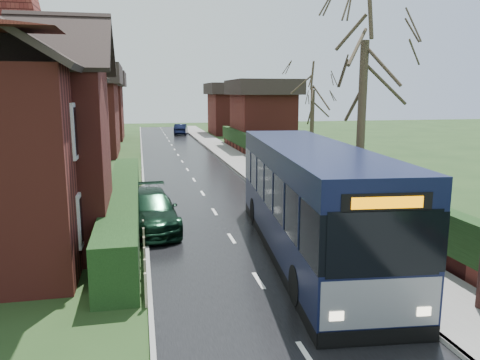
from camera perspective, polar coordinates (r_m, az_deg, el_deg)
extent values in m
plane|color=#2D481F|center=(15.41, 0.42, -9.42)|extent=(140.00, 140.00, 0.00)
cube|color=black|center=(24.90, -4.58, -1.65)|extent=(6.00, 100.00, 0.02)
cube|color=slate|center=(25.78, 4.83, -1.10)|extent=(2.50, 100.00, 0.14)
cube|color=gray|center=(25.46, 2.24, -1.22)|extent=(0.12, 100.00, 0.14)
cube|color=gray|center=(24.70, -11.61, -1.85)|extent=(0.12, 100.00, 0.10)
cube|color=black|center=(19.67, -14.00, -2.88)|extent=(1.20, 16.00, 1.60)
cube|color=maroon|center=(26.22, 8.08, -0.46)|extent=(0.30, 50.00, 0.60)
cube|color=black|center=(26.06, 8.13, 1.48)|extent=(0.60, 50.00, 1.20)
cube|color=maroon|center=(16.47, -20.21, 1.99)|extent=(2.50, 4.00, 6.00)
cube|color=brown|center=(23.97, -25.07, 19.06)|extent=(0.90, 1.40, 2.20)
cube|color=silver|center=(14.72, -18.80, -4.45)|extent=(0.08, 1.20, 1.60)
cube|color=black|center=(14.71, -18.68, -4.44)|extent=(0.03, 0.95, 1.35)
cube|color=silver|center=(14.29, -19.42, 5.68)|extent=(0.08, 1.20, 1.60)
cube|color=black|center=(14.29, -19.30, 5.69)|extent=(0.03, 0.95, 1.35)
cube|color=silver|center=(18.59, -17.43, -1.30)|extent=(0.08, 1.20, 1.60)
cube|color=black|center=(18.59, -17.34, -1.30)|extent=(0.03, 0.95, 1.35)
cube|color=silver|center=(18.26, -17.88, 6.71)|extent=(0.08, 1.20, 1.60)
cube|color=black|center=(18.26, -17.79, 6.71)|extent=(0.03, 0.95, 1.35)
cube|color=silver|center=(22.51, -16.53, 0.75)|extent=(0.08, 1.20, 1.60)
cube|color=black|center=(22.51, -16.46, 0.75)|extent=(0.03, 0.95, 1.35)
cube|color=silver|center=(22.24, -16.89, 7.37)|extent=(0.08, 1.20, 1.60)
cube|color=black|center=(22.24, -16.81, 7.37)|extent=(0.03, 0.95, 1.35)
cube|color=silver|center=(24.98, -16.12, 1.71)|extent=(0.08, 1.20, 1.60)
cube|color=black|center=(24.97, -16.05, 1.71)|extent=(0.03, 0.95, 1.35)
cube|color=silver|center=(24.73, -16.43, 7.67)|extent=(0.08, 1.20, 1.60)
cube|color=black|center=(24.73, -16.36, 7.67)|extent=(0.03, 0.95, 1.35)
cube|color=black|center=(15.71, 8.31, -5.34)|extent=(3.86, 12.08, 1.23)
cube|color=black|center=(15.41, 8.44, -0.82)|extent=(3.88, 12.08, 1.30)
cube|color=black|center=(15.25, 8.54, 2.88)|extent=(3.86, 12.08, 0.71)
cube|color=black|center=(15.95, 8.24, -8.12)|extent=(3.86, 12.08, 0.38)
cube|color=gray|center=(10.48, 16.70, -14.13)|extent=(2.59, 0.38, 1.08)
cube|color=black|center=(9.99, 17.16, -7.42)|extent=(2.42, 0.32, 1.40)
cube|color=black|center=(9.76, 17.44, -2.59)|extent=(1.89, 0.27, 0.38)
cube|color=#FF8C00|center=(9.73, 17.53, -2.64)|extent=(1.48, 0.19, 0.24)
cube|color=black|center=(10.79, 16.51, -17.70)|extent=(2.65, 0.40, 0.32)
cube|color=#FFF2CC|center=(10.20, 11.69, -15.93)|extent=(0.31, 0.08, 0.19)
cube|color=#FFF2CC|center=(10.90, 21.49, -14.67)|extent=(0.31, 0.08, 0.19)
cylinder|color=black|center=(12.10, 7.17, -12.63)|extent=(0.40, 1.06, 1.04)
cylinder|color=black|center=(12.87, 18.02, -11.64)|extent=(0.40, 1.06, 1.04)
cylinder|color=black|center=(19.19, 1.87, -3.77)|extent=(0.40, 1.06, 1.04)
cylinder|color=black|center=(19.68, 8.93, -3.53)|extent=(0.40, 1.06, 1.04)
imported|color=#9D9EA2|center=(20.88, -10.86, -2.45)|extent=(1.93, 3.87, 1.27)
imported|color=black|center=(18.70, -11.01, -3.65)|extent=(2.40, 5.22, 1.48)
imported|color=black|center=(60.34, -7.22, 6.15)|extent=(2.15, 4.44, 1.40)
cylinder|color=slate|center=(20.13, 6.51, -0.77)|extent=(0.08, 0.08, 2.67)
cube|color=silver|center=(19.94, 6.58, 2.45)|extent=(0.16, 0.40, 0.30)
cube|color=silver|center=(20.00, 6.56, 1.37)|extent=(0.14, 0.36, 0.27)
cylinder|color=#382E21|center=(20.49, 14.52, 5.83)|extent=(0.36, 0.36, 7.39)
cylinder|color=#372C20|center=(33.79, 8.75, 6.17)|extent=(0.30, 0.30, 5.49)
cylinder|color=#3D2E24|center=(32.56, -22.63, 6.88)|extent=(0.33, 0.33, 7.26)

